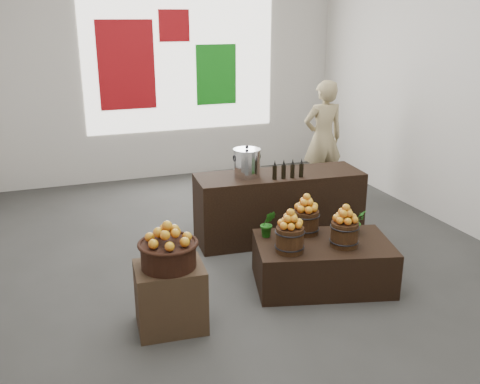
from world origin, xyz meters
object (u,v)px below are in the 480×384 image
object	(u,v)px
counter	(279,206)
wicker_basket	(168,255)
display_table	(322,263)
crate	(170,297)
stock_pot_left	(247,164)
shopper	(323,139)

from	to	relation	value
counter	wicker_basket	bearing A→B (deg)	-134.27
display_table	crate	bearing A→B (deg)	-156.68
display_table	wicker_basket	bearing A→B (deg)	-156.68
wicker_basket	stock_pot_left	bearing A→B (deg)	49.75
stock_pot_left	display_table	bearing A→B (deg)	-75.71
crate	stock_pot_left	distance (m)	2.15
display_table	shopper	bearing A→B (deg)	76.79
stock_pot_left	shopper	xyz separation A→B (m)	(1.74, 1.32, -0.11)
crate	counter	world-z (taller)	counter
display_table	counter	world-z (taller)	counter
wicker_basket	display_table	bearing A→B (deg)	8.39
counter	crate	bearing A→B (deg)	-134.27
stock_pot_left	shopper	size ratio (longest dim) A/B	0.18
display_table	stock_pot_left	xyz separation A→B (m)	(-0.33, 1.31, 0.76)
wicker_basket	counter	world-z (taller)	counter
counter	stock_pot_left	bearing A→B (deg)	-180.00
crate	shopper	bearing A→B (deg)	43.23
wicker_basket	counter	xyz separation A→B (m)	(1.73, 1.52, -0.28)
crate	shopper	distance (m)	4.24
stock_pot_left	counter	bearing A→B (deg)	-4.41
display_table	counter	distance (m)	1.30
shopper	stock_pot_left	bearing A→B (deg)	38.81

